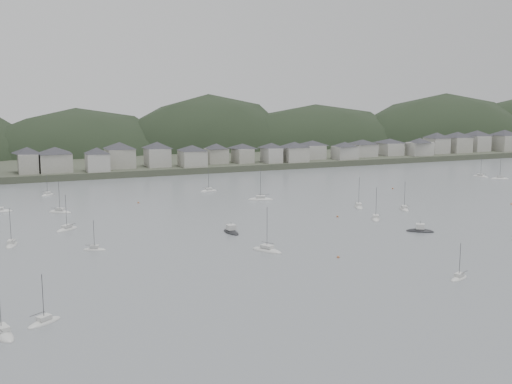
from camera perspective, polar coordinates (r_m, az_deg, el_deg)
name	(u,v)px	position (r m, az deg, el deg)	size (l,w,h in m)	color
ground	(387,267)	(143.05, 11.88, -6.73)	(900.00, 900.00, 0.00)	slate
far_shore_land	(124,150)	(416.91, -11.90, 3.76)	(900.00, 250.00, 3.00)	#383D2D
forested_ridge	(141,174)	(394.33, -10.43, 1.65)	(851.55, 103.94, 102.57)	black
waterfront_town	(264,151)	(324.61, 0.77, 3.78)	(451.48, 28.46, 12.92)	#9B998D
sailboat_lead	(500,179)	(301.60, 21.31, 1.13)	(8.09, 6.09, 10.78)	silver
moored_fleet	(222,222)	(187.82, -3.15, -2.72)	(243.20, 151.16, 12.97)	silver
motor_launch_near	(420,231)	(180.88, 14.70, -3.43)	(7.78, 6.78, 3.83)	black
motor_launch_far	(231,232)	(173.84, -2.28, -3.63)	(3.31, 8.12, 3.90)	black
mooring_buoys	(259,216)	(195.86, 0.23, -2.22)	(167.73, 108.28, 0.70)	#B2653B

